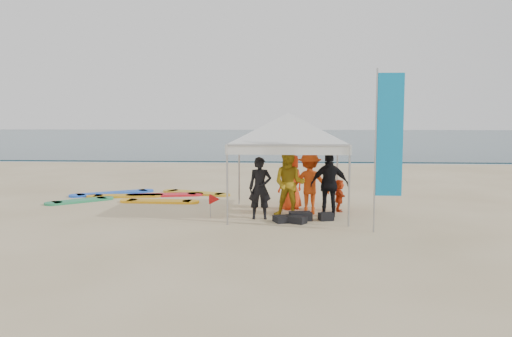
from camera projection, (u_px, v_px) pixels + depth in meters
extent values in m
plane|color=beige|center=(230.00, 228.00, 12.04)|extent=(120.00, 120.00, 0.00)
cube|color=#0C2633|center=(278.00, 137.00, 71.62)|extent=(160.00, 84.00, 0.08)
cube|color=silver|center=(265.00, 162.00, 30.11)|extent=(160.00, 1.20, 0.01)
imported|color=black|center=(260.00, 188.00, 13.13)|extent=(0.62, 0.43, 1.64)
imported|color=#BC951A|center=(289.00, 184.00, 13.44)|extent=(0.98, 0.83, 1.79)
imported|color=#E54914|center=(310.00, 183.00, 13.83)|extent=(1.15, 0.71, 1.73)
imported|color=black|center=(329.00, 185.00, 13.40)|extent=(1.05, 0.49, 1.75)
imported|color=#F84216|center=(291.00, 182.00, 14.52)|extent=(0.94, 0.87, 1.62)
imported|color=red|center=(339.00, 195.00, 14.23)|extent=(0.29, 0.86, 0.92)
cylinder|color=#A5A5A8|center=(239.00, 172.00, 15.35)|extent=(0.05, 0.05, 2.00)
cylinder|color=#A5A5A8|center=(337.00, 173.00, 15.15)|extent=(0.05, 0.05, 2.00)
cylinder|color=#A5A5A8|center=(227.00, 185.00, 12.37)|extent=(0.05, 0.05, 2.00)
cylinder|color=#A5A5A8|center=(349.00, 186.00, 12.18)|extent=(0.05, 0.05, 2.00)
cube|color=white|center=(288.00, 150.00, 12.18)|extent=(3.10, 0.02, 0.24)
cube|color=white|center=(288.00, 144.00, 15.16)|extent=(3.10, 0.02, 0.24)
cube|color=white|center=(234.00, 146.00, 13.77)|extent=(0.02, 3.10, 0.24)
cube|color=white|center=(343.00, 147.00, 13.58)|extent=(0.02, 3.10, 0.24)
pyramid|color=white|center=(288.00, 113.00, 13.58)|extent=(4.24, 4.24, 0.80)
cylinder|color=#A5A5A8|center=(375.00, 151.00, 11.46)|extent=(0.04, 0.04, 3.79)
cube|color=#0C88CA|center=(390.00, 135.00, 11.41)|extent=(0.59, 0.03, 2.81)
cylinder|color=#A5A5A8|center=(210.00, 206.00, 13.35)|extent=(0.02, 0.02, 0.60)
cone|color=red|center=(215.00, 199.00, 13.32)|extent=(0.28, 0.28, 0.28)
cube|color=black|center=(300.00, 216.00, 12.99)|extent=(0.62, 0.46, 0.22)
cube|color=black|center=(297.00, 220.00, 12.65)|extent=(0.55, 0.49, 0.18)
cube|color=black|center=(284.00, 219.00, 12.78)|extent=(0.62, 0.56, 0.16)
cube|color=black|center=(326.00, 217.00, 12.99)|extent=(0.42, 0.35, 0.20)
cube|color=#FEAB15|center=(160.00, 201.00, 15.76)|extent=(2.03, 0.62, 0.07)
cube|color=orange|center=(125.00, 196.00, 16.87)|extent=(2.08, 0.84, 0.07)
cube|color=blue|center=(113.00, 193.00, 17.50)|extent=(2.31, 1.73, 0.07)
cube|color=#268D58|center=(80.00, 201.00, 15.87)|extent=(1.59, 1.48, 0.07)
cube|color=red|center=(165.00, 195.00, 17.08)|extent=(2.14, 0.96, 0.07)
cube|color=gold|center=(196.00, 193.00, 17.56)|extent=(2.18, 1.29, 0.07)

